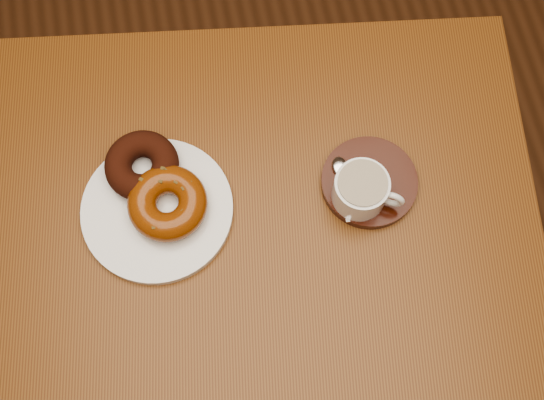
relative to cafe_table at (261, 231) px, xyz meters
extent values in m
cube|color=brown|center=(0.00, 0.00, 0.11)|extent=(0.94, 0.76, 0.03)
cylinder|color=#4A2A15|center=(0.34, -0.33, -0.29)|extent=(0.05, 0.05, 0.78)
cylinder|color=#4A2A15|center=(-0.34, 0.33, -0.29)|extent=(0.05, 0.05, 0.78)
cylinder|color=#4A2A15|center=(0.42, 0.22, -0.29)|extent=(0.05, 0.05, 0.78)
cylinder|color=white|center=(-0.15, 0.02, 0.14)|extent=(0.27, 0.27, 0.01)
torus|color=#36140A|center=(-0.16, 0.09, 0.16)|extent=(0.15, 0.15, 0.04)
torus|color=#7D390D|center=(-0.14, 0.02, 0.17)|extent=(0.16, 0.16, 0.04)
cube|color=#4F3D1A|center=(-0.10, 0.02, 0.18)|extent=(0.01, 0.01, 0.00)
cube|color=#4F3D1A|center=(-0.10, 0.04, 0.18)|extent=(0.01, 0.01, 0.00)
cube|color=#4F3D1A|center=(-0.11, 0.05, 0.18)|extent=(0.01, 0.01, 0.00)
cube|color=#4F3D1A|center=(-0.12, 0.06, 0.18)|extent=(0.01, 0.01, 0.00)
cube|color=#4F3D1A|center=(-0.14, 0.06, 0.18)|extent=(0.01, 0.01, 0.00)
cube|color=#4F3D1A|center=(-0.15, 0.05, 0.18)|extent=(0.01, 0.01, 0.00)
cube|color=#4F3D1A|center=(-0.17, 0.04, 0.18)|extent=(0.01, 0.01, 0.00)
cube|color=#4F3D1A|center=(-0.17, 0.03, 0.18)|extent=(0.01, 0.01, 0.00)
cube|color=#4F3D1A|center=(-0.17, 0.01, 0.18)|extent=(0.01, 0.01, 0.00)
cube|color=#4F3D1A|center=(-0.17, 0.00, 0.18)|extent=(0.01, 0.01, 0.00)
cube|color=#4F3D1A|center=(-0.15, -0.01, 0.18)|extent=(0.01, 0.01, 0.00)
cube|color=#4F3D1A|center=(-0.14, -0.02, 0.18)|extent=(0.01, 0.01, 0.00)
cube|color=#4F3D1A|center=(-0.12, -0.02, 0.18)|extent=(0.01, 0.01, 0.00)
cube|color=#4F3D1A|center=(-0.11, -0.01, 0.18)|extent=(0.01, 0.01, 0.00)
cube|color=#4F3D1A|center=(-0.10, 0.00, 0.18)|extent=(0.01, 0.01, 0.00)
cylinder|color=#330F06|center=(0.17, 0.00, 0.14)|extent=(0.18, 0.18, 0.02)
cylinder|color=white|center=(0.15, -0.02, 0.17)|extent=(0.08, 0.08, 0.05)
cylinder|color=#53391C|center=(0.15, -0.02, 0.20)|extent=(0.07, 0.07, 0.00)
torus|color=white|center=(0.19, -0.04, 0.18)|extent=(0.04, 0.03, 0.04)
ellipsoid|color=silver|center=(0.13, 0.03, 0.15)|extent=(0.02, 0.03, 0.01)
cube|color=silver|center=(0.13, -0.01, 0.15)|extent=(0.01, 0.09, 0.00)
camera|label=1|loc=(-0.05, -0.34, 1.12)|focal=45.00mm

